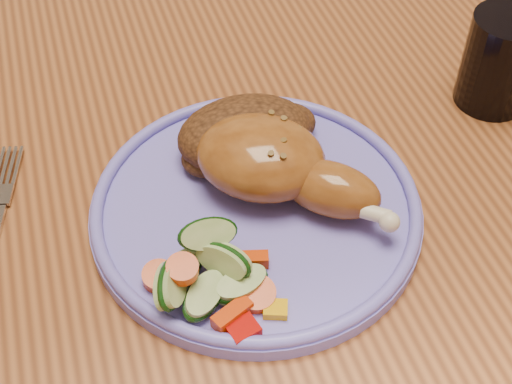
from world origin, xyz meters
TOP-DOWN VIEW (x-y plane):
  - dining_table at (0.00, 0.00)m, footprint 0.90×1.40m
  - plate at (-0.07, -0.14)m, footprint 0.26×0.26m
  - plate_rim at (-0.07, -0.14)m, footprint 0.25×0.25m
  - chicken_leg at (-0.04, -0.13)m, footprint 0.15×0.15m
  - rice_pilaf at (-0.05, -0.08)m, footprint 0.12×0.08m
  - vegetable_pile at (-0.12, -0.20)m, footprint 0.10×0.10m
  - drinking_glass at (0.18, -0.07)m, footprint 0.07×0.07m

SIDE VIEW (x-z plane):
  - dining_table at x=0.00m, z-range 0.29..1.04m
  - plate at x=-0.07m, z-range 0.75..0.76m
  - plate_rim at x=-0.07m, z-range 0.76..0.77m
  - vegetable_pile at x=-0.12m, z-range 0.75..0.80m
  - rice_pilaf at x=-0.05m, z-range 0.76..0.80m
  - chicken_leg at x=-0.04m, z-range 0.76..0.81m
  - drinking_glass at x=0.18m, z-range 0.75..0.84m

